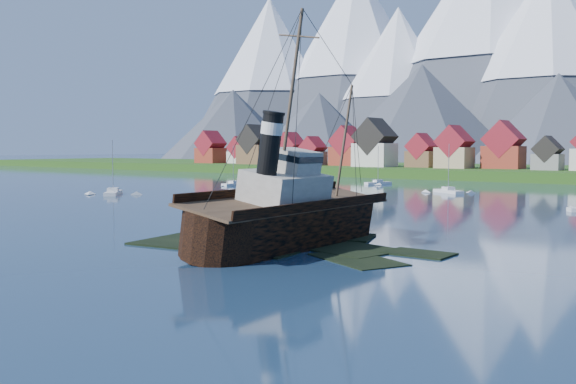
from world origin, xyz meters
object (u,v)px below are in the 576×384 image
Objects in this scene: tugboat_wreck at (296,215)px; sailboat_b at (233,185)px; sailboat_c at (448,192)px; sailboat_f at (378,183)px; sailboat_a at (113,193)px.

tugboat_wreck is 2.82× the size of sailboat_b.
sailboat_c is at bearing 6.73° from sailboat_b.
sailboat_f is (26.69, 27.34, -0.01)m from sailboat_b.
tugboat_wreck is at bearing -67.85° from sailboat_a.
sailboat_f is at bearing 25.07° from sailboat_a.
sailboat_a reaches higher than sailboat_c.
sailboat_b is 1.01× the size of sailboat_f.
sailboat_b is 0.97× the size of sailboat_c.
tugboat_wreck is at bearing -40.88° from sailboat_f.
sailboat_a is at bearing -86.94° from sailboat_f.
sailboat_c reaches higher than sailboat_f.
sailboat_c is 33.83m from sailboat_f.
sailboat_f is (-27.94, 19.08, -0.00)m from sailboat_c.
sailboat_a is 1.10× the size of sailboat_b.
sailboat_b is 38.21m from sailboat_f.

